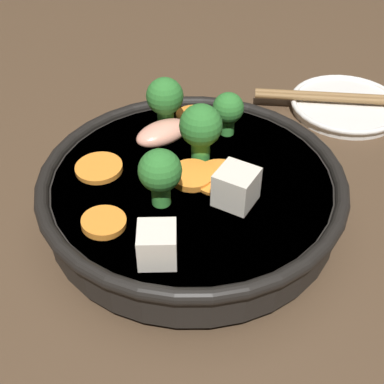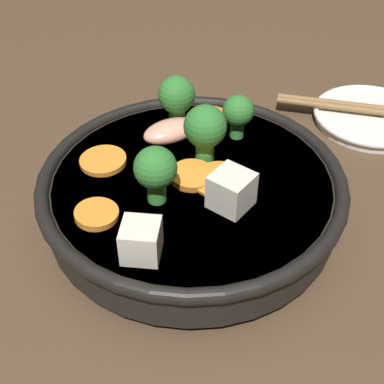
% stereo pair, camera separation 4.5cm
% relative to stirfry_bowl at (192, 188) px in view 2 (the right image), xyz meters
% --- Properties ---
extents(ground_plane, '(3.00, 3.00, 0.00)m').
position_rel_stirfry_bowl_xyz_m(ground_plane, '(0.00, 0.00, -0.03)').
color(ground_plane, '#4C3826').
extents(stirfry_bowl, '(0.26, 0.26, 0.10)m').
position_rel_stirfry_bowl_xyz_m(stirfry_bowl, '(0.00, 0.00, 0.00)').
color(stirfry_bowl, black).
rests_on(stirfry_bowl, ground_plane).
extents(side_saucer, '(0.13, 0.13, 0.01)m').
position_rel_stirfry_bowl_xyz_m(side_saucer, '(-0.12, 0.22, -0.03)').
color(side_saucer, white).
rests_on(side_saucer, ground_plane).
extents(chopsticks_pair, '(0.09, 0.19, 0.01)m').
position_rel_stirfry_bowl_xyz_m(chopsticks_pair, '(-0.12, 0.22, -0.02)').
color(chopsticks_pair, olive).
rests_on(chopsticks_pair, side_saucer).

